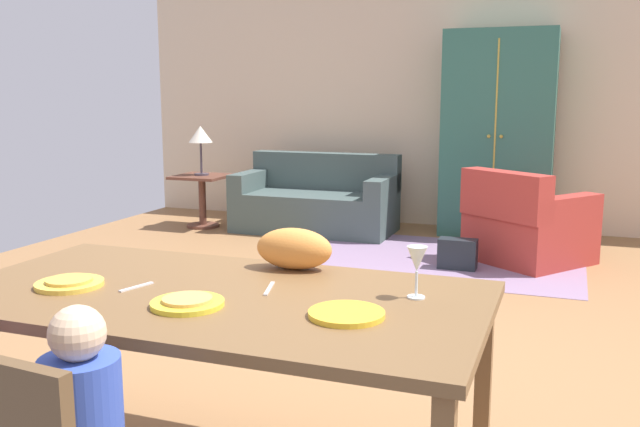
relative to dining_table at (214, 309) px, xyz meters
The scene contains 19 objects.
ground_plane 2.29m from the dining_table, 91.17° to the left, with size 7.43×6.63×0.02m, color olive.
back_wall 5.59m from the dining_table, 90.46° to the left, with size 7.43×0.10×2.70m, color beige.
dining_table is the anchor object (origin of this frame).
plate_near_man 0.56m from the dining_table, 167.49° to the right, with size 0.25×0.25×0.02m, color gold.
pizza_near_man 0.56m from the dining_table, 167.49° to the right, with size 0.17×0.17×0.01m, color gold.
plate_near_child 0.19m from the dining_table, 90.00° to the right, with size 0.25×0.25×0.02m, color yellow.
pizza_near_child 0.20m from the dining_table, 90.00° to the right, with size 0.17×0.17×0.01m, color #DEA151.
plate_near_woman 0.55m from the dining_table, 10.48° to the right, with size 0.25×0.25×0.02m, color yellow.
wine_glass 0.76m from the dining_table, 14.27° to the left, with size 0.07×0.07×0.19m.
fork 0.31m from the dining_table, behind, with size 0.02×0.15×0.01m, color silver.
knife 0.21m from the dining_table, 29.47° to the left, with size 0.01×0.17×0.01m, color silver.
cat 0.46m from the dining_table, 69.89° to the left, with size 0.32×0.16×0.17m, color orange.
area_rug 3.95m from the dining_table, 88.99° to the left, with size 2.60×1.80×0.01m, color gray.
couch 4.96m from the dining_table, 106.04° to the left, with size 1.68×0.86×0.82m.
armchair 4.16m from the dining_table, 78.08° to the left, with size 1.19×1.20×0.82m.
armoire 5.19m from the dining_table, 84.79° to the left, with size 1.10×0.59×2.10m.
side_table 5.21m from the dining_table, 120.27° to the left, with size 0.56×0.56×0.58m.
table_lamp 5.21m from the dining_table, 120.27° to the left, with size 0.26×0.26×0.54m.
handbag 3.65m from the dining_table, 84.65° to the left, with size 0.32×0.16×0.26m, color #1E242A.
Camera 1 is at (1.24, -3.60, 1.47)m, focal length 38.64 mm.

